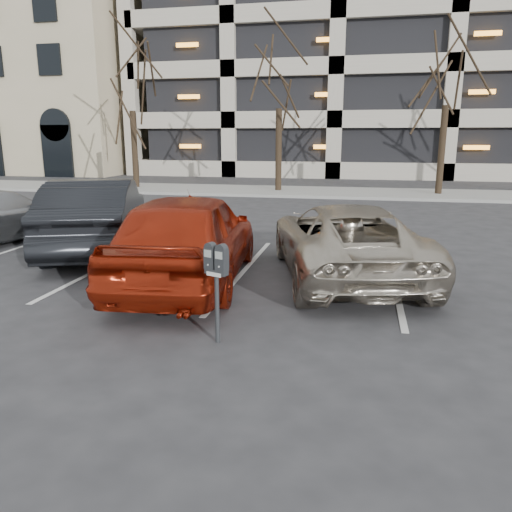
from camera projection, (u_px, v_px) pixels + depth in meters
ground at (302, 318)px, 7.13m from camera, size 140.00×140.00×0.00m
sidewalk at (344, 193)px, 22.33m from camera, size 80.00×4.00×0.12m
stall_lines at (244, 271)px, 9.60m from camera, size 16.90×5.20×0.00m
tree_a at (130, 60)px, 22.96m from camera, size 3.61×3.61×8.20m
tree_b at (280, 54)px, 21.55m from camera, size 3.64×3.64×8.26m
tree_c at (451, 46)px, 20.12m from camera, size 3.70×3.70×8.40m
parking_meter at (216, 269)px, 6.07m from camera, size 0.34×0.23×1.25m
suv_silver at (345, 240)px, 9.09m from camera, size 3.38×5.28×1.36m
car_red at (188, 237)px, 8.70m from camera, size 2.43×5.00×1.64m
car_dark at (97, 215)px, 11.14m from camera, size 3.28×5.21×1.62m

